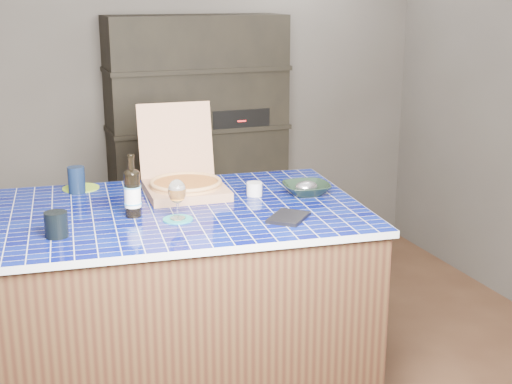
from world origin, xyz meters
name	(u,v)px	position (x,y,z in m)	size (l,w,h in m)	color
room	(283,141)	(0.00, 0.00, 1.25)	(3.50, 3.50, 3.50)	brown
shelving_unit	(199,148)	(0.00, 1.53, 0.90)	(1.20, 0.41, 1.80)	black
kitchen_island	(174,305)	(-0.58, -0.04, 0.49)	(1.88, 1.30, 0.98)	#412C19
pizza_box	(185,182)	(-0.45, 0.20, 1.04)	(0.41, 0.49, 0.42)	#A47854
mead_bottle	(132,192)	(-0.76, -0.09, 1.09)	(0.08, 0.08, 0.29)	black
teal_trivet	(178,219)	(-0.59, -0.21, 0.98)	(0.13, 0.13, 0.01)	teal
wine_glass	(177,192)	(-0.59, -0.21, 1.10)	(0.08, 0.08, 0.18)	white
tumbler	(56,225)	(-1.11, -0.26, 1.03)	(0.10, 0.10, 0.11)	black
dvd_case	(289,217)	(-0.12, -0.37, 0.98)	(0.14, 0.20, 0.02)	black
bowl	(306,189)	(0.11, -0.03, 1.01)	(0.23, 0.23, 0.06)	black
foil_contents	(306,187)	(0.11, -0.03, 1.02)	(0.12, 0.10, 0.05)	silver
white_jar	(254,189)	(-0.13, 0.04, 1.01)	(0.08, 0.08, 0.07)	silver
navy_cup	(76,180)	(-0.95, 0.39, 1.04)	(0.08, 0.08, 0.13)	black
green_trivet	(81,188)	(-0.93, 0.47, 0.98)	(0.19, 0.19, 0.01)	#8BB927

